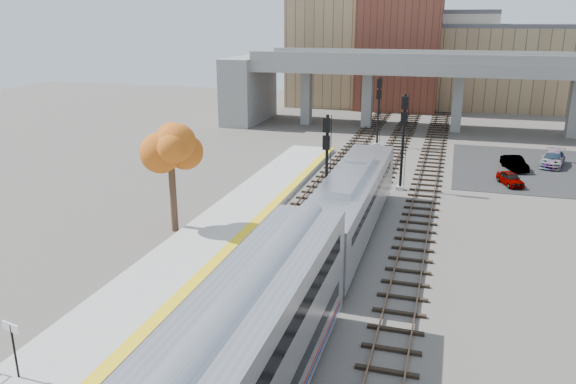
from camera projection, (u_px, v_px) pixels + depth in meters
The scene contains 16 objects.
ground at pixel (309, 278), 29.90m from camera, with size 160.00×160.00×0.00m, color #47423D.
platform at pixel (185, 259), 31.82m from camera, with size 4.50×60.00×0.35m, color #9E9E99.
yellow_strip at pixel (216, 260), 31.25m from camera, with size 0.70×60.00×0.01m, color yellow.
tracks at pixel (364, 207), 41.08m from camera, with size 10.70×95.00×0.25m.
overpass at pixel (441, 83), 68.09m from camera, with size 54.00×12.00×9.50m.
buildings_far at pixel (423, 55), 88.25m from camera, with size 43.00×21.00×20.60m.
parking_lot at pixel (532, 169), 51.75m from camera, with size 14.00×18.00×0.04m, color black.
locomotive at pixel (351, 203), 34.89m from camera, with size 3.02×19.05×4.10m.
signal_mast_near at pixel (326, 170), 37.05m from camera, with size 0.60×0.64×7.33m.
signal_mast_mid at pixel (403, 142), 44.22m from camera, with size 0.60×0.64×7.72m.
signal_mast_far at pixel (378, 112), 60.05m from camera, with size 0.60×0.64×7.41m.
station_sign at pixel (13, 339), 20.56m from camera, with size 0.89×0.24×2.27m.
tree at pixel (170, 152), 35.10m from camera, with size 3.60×3.60×7.05m.
car_a at pixel (510, 179), 46.44m from camera, with size 1.30×3.23×1.10m, color #99999E.
car_b at pixel (515, 163), 51.16m from camera, with size 1.32×3.78×1.25m, color #99999E.
car_c at pixel (553, 159), 52.47m from camera, with size 1.88×4.63×1.34m, color #99999E.
Camera 1 is at (6.66, -26.43, 13.17)m, focal length 35.00 mm.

